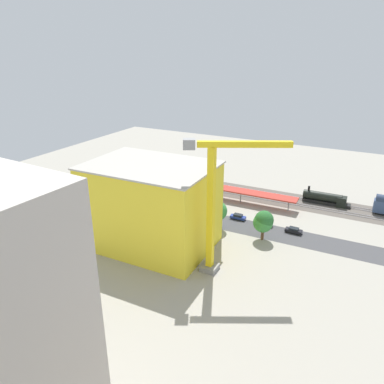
{
  "coord_description": "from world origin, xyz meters",
  "views": [
    {
      "loc": [
        -40.64,
        89.63,
        46.24
      ],
      "look_at": [
        5.93,
        -0.56,
        5.74
      ],
      "focal_mm": 33.73,
      "sensor_mm": 36.0,
      "label": 1
    }
  ],
  "objects_px": {
    "parked_car_6": "(141,197)",
    "street_tree_2": "(145,198)",
    "parked_car_0": "(294,231)",
    "street_tree_4": "(175,204)",
    "locomotive": "(326,199)",
    "street_tree_5": "(264,220)",
    "parked_car_2": "(238,217)",
    "traffic_light": "(218,215)",
    "parked_car_5": "(163,201)",
    "box_truck_1": "(199,220)",
    "parked_car_7": "(121,192)",
    "parked_car_3": "(211,212)",
    "parked_car_1": "(265,223)",
    "street_tree_0": "(217,211)",
    "platform_canopy_near": "(219,187)",
    "box_truck_0": "(192,217)",
    "tower_crane": "(217,199)",
    "construction_building": "(151,206)",
    "parked_car_4": "(186,207)",
    "street_tree_1": "(155,202)",
    "street_tree_3": "(263,223)"
  },
  "relations": [
    {
      "from": "street_tree_0",
      "to": "street_tree_2",
      "type": "height_order",
      "value": "street_tree_0"
    },
    {
      "from": "parked_car_5",
      "to": "street_tree_4",
      "type": "distance_m",
      "value": 13.12
    },
    {
      "from": "street_tree_2",
      "to": "parked_car_2",
      "type": "bearing_deg",
      "value": -162.4
    },
    {
      "from": "parked_car_6",
      "to": "street_tree_0",
      "type": "relative_size",
      "value": 0.54
    },
    {
      "from": "parked_car_2",
      "to": "box_truck_0",
      "type": "bearing_deg",
      "value": 34.76
    },
    {
      "from": "parked_car_0",
      "to": "construction_building",
      "type": "height_order",
      "value": "construction_building"
    },
    {
      "from": "street_tree_4",
      "to": "box_truck_1",
      "type": "bearing_deg",
      "value": -179.03
    },
    {
      "from": "parked_car_6",
      "to": "box_truck_0",
      "type": "height_order",
      "value": "box_truck_0"
    },
    {
      "from": "construction_building",
      "to": "parked_car_0",
      "type": "bearing_deg",
      "value": -144.87
    },
    {
      "from": "parked_car_3",
      "to": "box_truck_1",
      "type": "xyz_separation_m",
      "value": [
        0.11,
        7.9,
        0.9
      ]
    },
    {
      "from": "parked_car_0",
      "to": "parked_car_7",
      "type": "bearing_deg",
      "value": -0.72
    },
    {
      "from": "platform_canopy_near",
      "to": "box_truck_0",
      "type": "bearing_deg",
      "value": 90.96
    },
    {
      "from": "locomotive",
      "to": "parked_car_4",
      "type": "bearing_deg",
      "value": 32.11
    },
    {
      "from": "parked_car_4",
      "to": "parked_car_1",
      "type": "bearing_deg",
      "value": -179.9
    },
    {
      "from": "locomotive",
      "to": "street_tree_4",
      "type": "distance_m",
      "value": 49.13
    },
    {
      "from": "parked_car_7",
      "to": "parked_car_3",
      "type": "bearing_deg",
      "value": 179.27
    },
    {
      "from": "street_tree_0",
      "to": "construction_building",
      "type": "bearing_deg",
      "value": 53.21
    },
    {
      "from": "parked_car_0",
      "to": "traffic_light",
      "type": "relative_size",
      "value": 0.7
    },
    {
      "from": "locomotive",
      "to": "street_tree_5",
      "type": "distance_m",
      "value": 33.84
    },
    {
      "from": "locomotive",
      "to": "street_tree_5",
      "type": "relative_size",
      "value": 1.8
    },
    {
      "from": "parked_car_1",
      "to": "parked_car_6",
      "type": "relative_size",
      "value": 1.01
    },
    {
      "from": "parked_car_0",
      "to": "parked_car_5",
      "type": "relative_size",
      "value": 1.05
    },
    {
      "from": "parked_car_0",
      "to": "street_tree_4",
      "type": "bearing_deg",
      "value": 13.46
    },
    {
      "from": "parked_car_6",
      "to": "street_tree_2",
      "type": "distance_m",
      "value": 11.44
    },
    {
      "from": "parked_car_5",
      "to": "locomotive",
      "type": "bearing_deg",
      "value": -152.93
    },
    {
      "from": "parked_car_4",
      "to": "street_tree_3",
      "type": "height_order",
      "value": "street_tree_3"
    },
    {
      "from": "parked_car_6",
      "to": "street_tree_5",
      "type": "xyz_separation_m",
      "value": [
        -43.67,
        7.96,
        4.84
      ]
    },
    {
      "from": "tower_crane",
      "to": "traffic_light",
      "type": "relative_size",
      "value": 4.63
    },
    {
      "from": "parked_car_1",
      "to": "parked_car_6",
      "type": "height_order",
      "value": "parked_car_6"
    },
    {
      "from": "parked_car_2",
      "to": "traffic_light",
      "type": "height_order",
      "value": "traffic_light"
    },
    {
      "from": "platform_canopy_near",
      "to": "street_tree_3",
      "type": "xyz_separation_m",
      "value": [
        -21.21,
        20.78,
        1.09
      ]
    },
    {
      "from": "construction_building",
      "to": "street_tree_5",
      "type": "bearing_deg",
      "value": -149.42
    },
    {
      "from": "locomotive",
      "to": "tower_crane",
      "type": "height_order",
      "value": "tower_crane"
    },
    {
      "from": "parked_car_6",
      "to": "street_tree_2",
      "type": "bearing_deg",
      "value": 131.49
    },
    {
      "from": "parked_car_4",
      "to": "parked_car_7",
      "type": "height_order",
      "value": "parked_car_7"
    },
    {
      "from": "platform_canopy_near",
      "to": "street_tree_4",
      "type": "distance_m",
      "value": 21.58
    },
    {
      "from": "box_truck_1",
      "to": "street_tree_2",
      "type": "xyz_separation_m",
      "value": [
        18.2,
        -0.13,
        3.12
      ]
    },
    {
      "from": "parked_car_7",
      "to": "parked_car_4",
      "type": "bearing_deg",
      "value": 179.59
    },
    {
      "from": "parked_car_7",
      "to": "box_truck_0",
      "type": "height_order",
      "value": "box_truck_0"
    },
    {
      "from": "street_tree_3",
      "to": "street_tree_4",
      "type": "distance_m",
      "value": 25.74
    },
    {
      "from": "box_truck_1",
      "to": "construction_building",
      "type": "bearing_deg",
      "value": 68.2
    },
    {
      "from": "parked_car_4",
      "to": "tower_crane",
      "type": "relative_size",
      "value": 0.14
    },
    {
      "from": "locomotive",
      "to": "parked_car_0",
      "type": "distance_m",
      "value": 24.85
    },
    {
      "from": "platform_canopy_near",
      "to": "parked_car_2",
      "type": "height_order",
      "value": "platform_canopy_near"
    },
    {
      "from": "street_tree_1",
      "to": "street_tree_5",
      "type": "relative_size",
      "value": 0.99
    },
    {
      "from": "parked_car_2",
      "to": "parked_car_7",
      "type": "xyz_separation_m",
      "value": [
        42.19,
        0.24,
        0.09
      ]
    },
    {
      "from": "traffic_light",
      "to": "parked_car_0",
      "type": "bearing_deg",
      "value": -158.27
    },
    {
      "from": "locomotive",
      "to": "parked_car_1",
      "type": "distance_m",
      "value": 27.07
    },
    {
      "from": "parked_car_1",
      "to": "tower_crane",
      "type": "relative_size",
      "value": 0.15
    },
    {
      "from": "street_tree_4",
      "to": "traffic_light",
      "type": "height_order",
      "value": "street_tree_4"
    }
  ]
}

